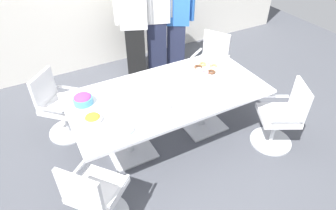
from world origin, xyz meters
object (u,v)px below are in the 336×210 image
object	(u,v)px
plate_stack	(123,129)
office_chair_1	(281,119)
donut_platter	(207,68)
napkin_pile	(162,105)
conference_table	(168,100)
office_chair_0	(95,198)
snack_bowl_candy_mix	(83,99)
snack_bowl_chips_orange	(93,118)
office_chair_2	(211,65)
person_standing_2	(176,20)
office_chair_3	(60,108)
person_standing_1	(156,16)
person_standing_0	(134,23)

from	to	relation	value
plate_stack	office_chair_1	bearing A→B (deg)	-10.85
donut_platter	napkin_pile	xyz separation A→B (m)	(-0.92, -0.46, 0.02)
conference_table	office_chair_1	world-z (taller)	office_chair_1
office_chair_0	snack_bowl_candy_mix	bearing A→B (deg)	127.09
conference_table	snack_bowl_chips_orange	xyz separation A→B (m)	(-0.96, -0.10, 0.17)
office_chair_2	person_standing_2	world-z (taller)	person_standing_2
plate_stack	office_chair_3	bearing A→B (deg)	112.36
office_chair_3	donut_platter	bearing A→B (deg)	116.54
snack_bowl_chips_orange	donut_platter	size ratio (longest dim) A/B	0.54
conference_table	person_standing_2	xyz separation A→B (m)	(1.05, 1.66, 0.26)
person_standing_1	snack_bowl_candy_mix	size ratio (longest dim) A/B	8.46
napkin_pile	person_standing_0	bearing A→B (deg)	75.55
conference_table	plate_stack	size ratio (longest dim) A/B	11.08
office_chair_1	person_standing_1	distance (m)	2.61
person_standing_2	napkin_pile	distance (m)	2.29
office_chair_3	person_standing_0	world-z (taller)	person_standing_0
person_standing_0	snack_bowl_candy_mix	xyz separation A→B (m)	(-1.27, -1.47, -0.14)
office_chair_0	napkin_pile	xyz separation A→B (m)	(0.99, 0.53, 0.38)
conference_table	snack_bowl_chips_orange	distance (m)	0.98
office_chair_2	person_standing_1	world-z (taller)	person_standing_1
office_chair_2	napkin_pile	xyz separation A→B (m)	(-1.42, -1.02, 0.38)
office_chair_3	plate_stack	world-z (taller)	office_chair_3
person_standing_0	napkin_pile	size ratio (longest dim) A/B	11.70
donut_platter	plate_stack	xyz separation A→B (m)	(-1.44, -0.61, -0.00)
person_standing_0	donut_platter	world-z (taller)	person_standing_0
office_chair_0	person_standing_1	world-z (taller)	person_standing_1
person_standing_1	snack_bowl_chips_orange	bearing A→B (deg)	65.54
office_chair_0	person_standing_0	distance (m)	2.98
person_standing_2	plate_stack	bearing A→B (deg)	78.35
office_chair_2	conference_table	bearing A→B (deg)	91.24
office_chair_0	office_chair_3	distance (m)	1.56
person_standing_2	snack_bowl_chips_orange	distance (m)	2.68
person_standing_1	person_standing_2	world-z (taller)	person_standing_1
office_chair_2	snack_bowl_chips_orange	size ratio (longest dim) A/B	4.99
plate_stack	person_standing_0	bearing A→B (deg)	64.20
office_chair_1	snack_bowl_chips_orange	world-z (taller)	office_chair_1
office_chair_2	office_chair_1	bearing A→B (deg)	149.01
conference_table	donut_platter	world-z (taller)	donut_platter
donut_platter	office_chair_2	bearing A→B (deg)	48.19
person_standing_0	donut_platter	bearing A→B (deg)	127.09
snack_bowl_candy_mix	napkin_pile	world-z (taller)	snack_bowl_candy_mix
office_chair_0	office_chair_3	size ratio (longest dim) A/B	1.00
office_chair_3	person_standing_2	world-z (taller)	person_standing_2
snack_bowl_chips_orange	office_chair_0	bearing A→B (deg)	-109.50
conference_table	donut_platter	size ratio (longest dim) A/B	7.12
snack_bowl_chips_orange	napkin_pile	xyz separation A→B (m)	(0.75, -0.15, 0.00)
office_chair_3	person_standing_2	bearing A→B (deg)	154.13
person_standing_2	person_standing_0	bearing A→B (deg)	23.41
office_chair_2	person_standing_0	world-z (taller)	person_standing_0
donut_platter	plate_stack	bearing A→B (deg)	-157.15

